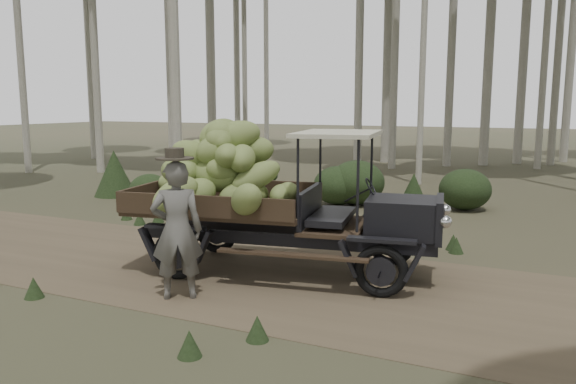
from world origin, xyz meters
name	(u,v)px	position (x,y,z in m)	size (l,w,h in m)	color
ground	(318,285)	(0.00, 0.00, 0.00)	(120.00, 120.00, 0.00)	#473D2B
dirt_track	(318,285)	(0.00, 0.00, 0.00)	(70.00, 4.00, 0.01)	brown
banana_truck	(248,183)	(-1.27, 0.18, 1.44)	(5.16, 2.85, 2.53)	black
farmer	(177,229)	(-1.54, -1.35, 0.99)	(0.84, 0.78, 2.09)	#595651
undergrowth	(372,223)	(0.18, 2.14, 0.53)	(23.33, 23.52, 1.40)	#233319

